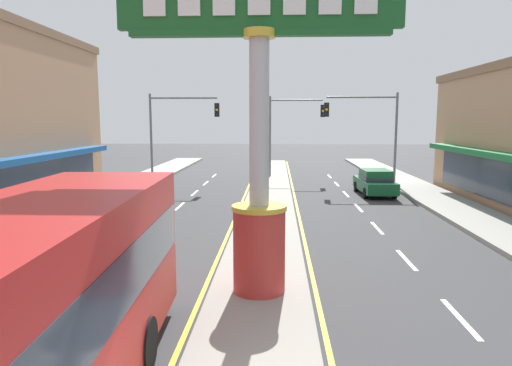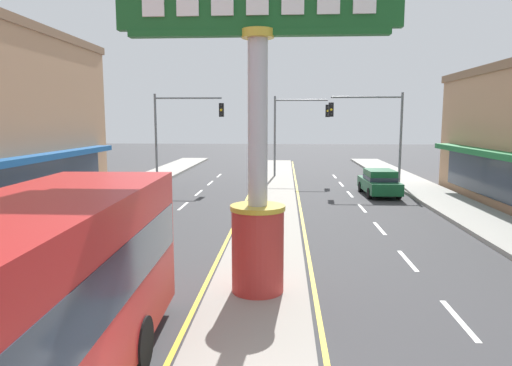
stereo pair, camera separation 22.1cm
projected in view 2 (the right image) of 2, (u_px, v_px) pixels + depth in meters
name	position (u px, v px, depth m)	size (l,w,h in m)	color
median_strip	(271.00, 206.00, 23.68)	(2.57, 52.00, 0.14)	gray
sidewalk_left	(76.00, 211.00, 22.28)	(2.91, 60.00, 0.18)	#9E9B93
sidewalk_right	(475.00, 216.00, 21.13)	(2.91, 60.00, 0.18)	#9E9B93
lane_markings	(271.00, 212.00, 22.36)	(9.31, 52.00, 0.01)	silver
district_sign	(258.00, 143.00, 11.24)	(6.70, 1.37, 7.84)	#B7332D
traffic_light_left_side	(181.00, 122.00, 31.82)	(4.86, 0.46, 6.20)	slate
traffic_light_right_side	(374.00, 123.00, 30.43)	(4.86, 0.46, 6.20)	slate
traffic_light_median_far	(295.00, 123.00, 35.08)	(4.20, 0.46, 6.20)	slate
sedan_near_left_lane	(379.00, 182.00, 27.28)	(1.93, 4.35, 1.53)	#14562D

